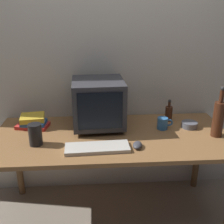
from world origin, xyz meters
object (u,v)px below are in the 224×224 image
(computer_mouse, at_px, (137,145))
(cd_spindle, at_px, (189,125))
(crt_monitor, at_px, (98,103))
(book_stack, at_px, (33,122))
(bottle_tall, at_px, (218,118))
(bottle_short, at_px, (169,113))
(mug, at_px, (163,123))
(keyboard, at_px, (97,148))
(metal_canister, at_px, (35,135))

(computer_mouse, relative_size, cd_spindle, 0.83)
(crt_monitor, xyz_separation_m, book_stack, (-0.51, 0.02, -0.15))
(bottle_tall, height_order, bottle_short, bottle_tall)
(mug, bearing_deg, keyboard, -149.89)
(bottle_short, xyz_separation_m, cd_spindle, (0.13, -0.15, -0.04))
(crt_monitor, xyz_separation_m, cd_spindle, (0.70, -0.06, -0.17))
(crt_monitor, relative_size, bottle_tall, 1.09)
(book_stack, relative_size, cd_spindle, 2.15)
(bottle_short, height_order, metal_canister, bottle_short)
(computer_mouse, bearing_deg, metal_canister, -172.18)
(keyboard, xyz_separation_m, bottle_short, (0.59, 0.45, 0.05))
(crt_monitor, distance_m, mug, 0.51)
(keyboard, relative_size, book_stack, 1.62)
(bottle_short, bearing_deg, cd_spindle, -49.85)
(bottle_tall, xyz_separation_m, book_stack, (-1.35, 0.24, -0.09))
(book_stack, bearing_deg, bottle_short, 3.30)
(bottle_short, bearing_deg, mug, -118.29)
(bottle_tall, xyz_separation_m, cd_spindle, (-0.15, 0.16, -0.12))
(crt_monitor, relative_size, bottle_short, 2.24)
(keyboard, relative_size, metal_canister, 2.80)
(computer_mouse, height_order, mug, mug)
(computer_mouse, bearing_deg, keyboard, -162.92)
(cd_spindle, bearing_deg, bottle_short, 130.15)
(keyboard, distance_m, mug, 0.58)
(book_stack, xyz_separation_m, metal_canister, (0.08, -0.29, 0.03))
(crt_monitor, bearing_deg, cd_spindle, -5.26)
(bottle_short, bearing_deg, keyboard, -142.59)
(mug, relative_size, metal_canister, 0.80)
(bottle_tall, xyz_separation_m, mug, (-0.36, 0.15, -0.09))
(computer_mouse, distance_m, cd_spindle, 0.54)
(mug, distance_m, cd_spindle, 0.21)
(keyboard, bearing_deg, book_stack, 138.86)
(crt_monitor, height_order, book_stack, crt_monitor)
(keyboard, xyz_separation_m, cd_spindle, (0.72, 0.30, 0.01))
(book_stack, bearing_deg, crt_monitor, -2.56)
(metal_canister, bearing_deg, cd_spindle, 10.33)
(keyboard, height_order, bottle_short, bottle_short)
(bottle_short, xyz_separation_m, mug, (-0.09, -0.16, -0.02))
(computer_mouse, bearing_deg, crt_monitor, 139.99)
(bottle_short, xyz_separation_m, metal_canister, (-1.00, -0.35, 0.01))
(bottle_tall, distance_m, metal_canister, 1.28)
(book_stack, bearing_deg, cd_spindle, -4.13)
(crt_monitor, relative_size, mug, 3.37)
(computer_mouse, xyz_separation_m, cd_spindle, (0.45, 0.29, 0.00))
(bottle_tall, xyz_separation_m, bottle_short, (-0.27, 0.30, -0.07))
(keyboard, bearing_deg, crt_monitor, 84.67)
(bottle_tall, bearing_deg, bottle_short, 131.73)
(computer_mouse, bearing_deg, bottle_tall, 28.39)
(crt_monitor, height_order, bottle_short, crt_monitor)
(crt_monitor, xyz_separation_m, bottle_tall, (0.84, -0.22, -0.05))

